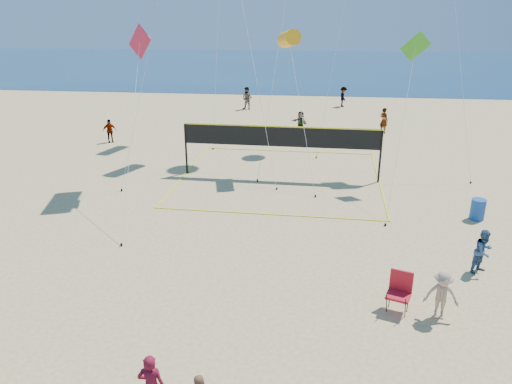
# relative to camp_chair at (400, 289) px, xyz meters

# --- Properties ---
(ground) EXTENTS (120.00, 120.00, 0.00)m
(ground) POSITION_rel_camp_chair_xyz_m (-3.88, -1.83, -0.66)
(ground) COLOR #D8C27A
(ground) RESTS_ON ground
(ocean) EXTENTS (140.00, 50.00, 0.03)m
(ocean) POSITION_rel_camp_chair_xyz_m (-3.88, 60.17, -0.65)
(ocean) COLOR navy
(ocean) RESTS_ON ground
(bystander_a) EXTENTS (0.90, 0.87, 1.46)m
(bystander_a) POSITION_rel_camp_chair_xyz_m (2.95, 2.49, 0.07)
(bystander_a) COLOR #2F5077
(bystander_a) RESTS_ON ground
(bystander_b) EXTENTS (0.99, 0.67, 1.41)m
(bystander_b) POSITION_rel_camp_chair_xyz_m (1.06, -0.26, 0.04)
(bystander_b) COLOR tan
(bystander_b) RESTS_ON ground
(far_person_0) EXTENTS (0.91, 0.73, 1.45)m
(far_person_0) POSITION_rel_camp_chair_xyz_m (-15.09, 16.68, 0.06)
(far_person_0) COLOR gray
(far_person_0) RESTS_ON ground
(far_person_1) EXTENTS (1.30, 1.31, 1.51)m
(far_person_1) POSITION_rel_camp_chair_xyz_m (-3.39, 20.18, 0.09)
(far_person_1) COLOR gray
(far_person_1) RESTS_ON ground
(far_person_2) EXTENTS (0.72, 0.72, 1.69)m
(far_person_2) POSITION_rel_camp_chair_xyz_m (2.11, 21.14, 0.18)
(far_person_2) COLOR gray
(far_person_2) RESTS_ON ground
(far_person_3) EXTENTS (1.06, 0.94, 1.82)m
(far_person_3) POSITION_rel_camp_chair_xyz_m (-7.98, 28.07, 0.24)
(far_person_3) COLOR gray
(far_person_3) RESTS_ON ground
(far_person_4) EXTENTS (0.77, 1.15, 1.66)m
(far_person_4) POSITION_rel_camp_chair_xyz_m (-0.13, 30.18, 0.17)
(far_person_4) COLOR gray
(far_person_4) RESTS_ON ground
(camp_chair) EXTENTS (0.78, 0.91, 1.29)m
(camp_chair) POSITION_rel_camp_chair_xyz_m (0.00, 0.00, 0.00)
(camp_chair) COLOR #B21421
(camp_chair) RESTS_ON ground
(trash_barrel) EXTENTS (0.73, 0.73, 0.84)m
(trash_barrel) POSITION_rel_camp_chair_xyz_m (4.08, 6.86, -0.24)
(trash_barrel) COLOR #18479C
(trash_barrel) RESTS_ON ground
(volleyball_net) EXTENTS (9.99, 9.84, 2.60)m
(volleyball_net) POSITION_rel_camp_chair_xyz_m (-4.08, 11.11, 1.13)
(volleyball_net) COLOR black
(volleyball_net) RESTS_ON ground
(kite_2) EXTENTS (2.18, 4.73, 7.03)m
(kite_2) POSITION_rel_camp_chair_xyz_m (-3.85, 12.29, 5.87)
(kite_2) COLOR #FAAA14
(kite_2) RESTS_ON ground
(kite_3) EXTENTS (1.62, 6.74, 7.31)m
(kite_3) POSITION_rel_camp_chair_xyz_m (-10.03, 8.81, 5.49)
(kite_3) COLOR #BA1E3F
(kite_3) RESTS_ON ground
(kite_4) EXTENTS (2.11, 5.48, 7.00)m
(kite_4) POSITION_rel_camp_chair_xyz_m (1.68, 10.68, 5.20)
(kite_4) COLOR green
(kite_4) RESTS_ON ground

